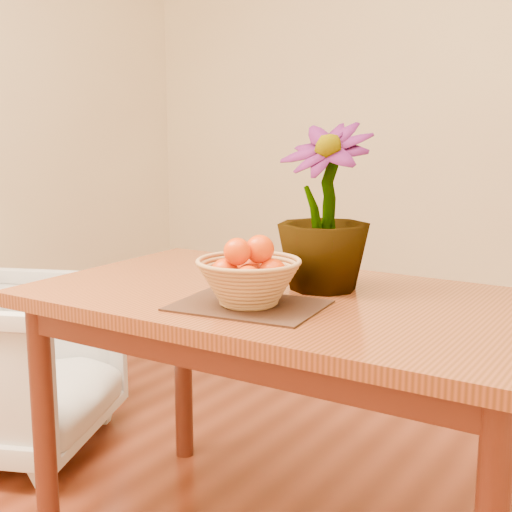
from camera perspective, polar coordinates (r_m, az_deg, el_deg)
The scene contains 7 objects.
wall_back at distance 3.67m, azimuth 18.44°, elevation 12.49°, with size 4.00×0.02×2.70m, color #FFEFC2.
table at distance 1.91m, azimuth 2.78°, elevation -5.65°, with size 1.40×0.80×0.75m.
placemat at distance 1.77m, azimuth -0.58°, elevation -3.98°, with size 0.36×0.27×0.01m, color #371C14.
wicker_basket at distance 1.75m, azimuth -0.59°, elevation -2.24°, with size 0.26×0.26×0.11m.
orange_pile at distance 1.74m, azimuth -0.57°, elevation -0.84°, with size 0.17×0.16×0.13m.
potted_plant at distance 1.92m, azimuth 5.49°, elevation 3.90°, with size 0.25×0.25×0.45m, color #1D4614.
armchair at distance 2.80m, azimuth -19.20°, elevation -7.66°, with size 0.68×0.63×0.70m, color #806A58.
Camera 1 is at (0.90, -1.30, 1.20)m, focal length 50.00 mm.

